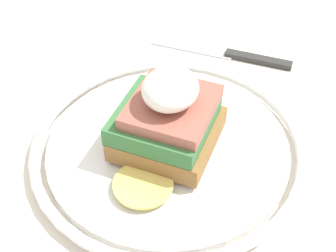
{
  "coord_description": "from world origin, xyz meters",
  "views": [
    {
      "loc": [
        -0.28,
        -0.1,
        1.09
      ],
      "look_at": [
        0.01,
        0.02,
        0.79
      ],
      "focal_mm": 50.0,
      "sensor_mm": 36.0,
      "label": 1
    }
  ],
  "objects": [
    {
      "name": "plate",
      "position": [
        0.01,
        0.02,
        0.76
      ],
      "size": [
        0.27,
        0.27,
        0.02
      ],
      "color": "white",
      "rests_on": "dining_table"
    },
    {
      "name": "knife",
      "position": [
        0.19,
        0.0,
        0.75
      ],
      "size": [
        0.02,
        0.18,
        0.01
      ],
      "color": "#2D2D2D",
      "rests_on": "dining_table"
    },
    {
      "name": "sandwich",
      "position": [
        0.01,
        0.02,
        0.8
      ],
      "size": [
        0.13,
        0.09,
        0.08
      ],
      "color": "olive",
      "rests_on": "plate"
    },
    {
      "name": "dining_table",
      "position": [
        0.0,
        0.0,
        0.62
      ],
      "size": [
        0.8,
        0.83,
        0.75
      ],
      "color": "beige",
      "rests_on": "ground_plane"
    }
  ]
}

